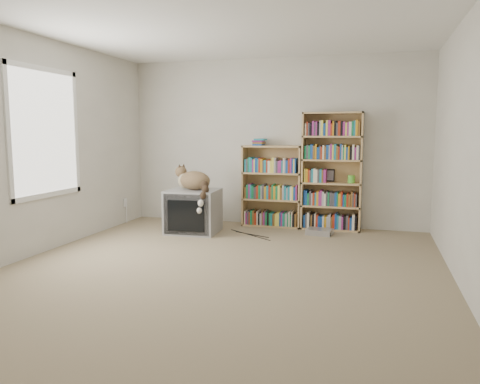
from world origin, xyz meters
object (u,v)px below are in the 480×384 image
(bookcase_tall, at_px, (332,174))
(crt_tv, at_px, (194,211))
(dvd_player, at_px, (320,232))
(bookcase_short, at_px, (272,190))
(cat, at_px, (195,183))

(bookcase_tall, bearing_deg, crt_tv, -157.89)
(dvd_player, bearing_deg, bookcase_short, 159.57)
(cat, distance_m, dvd_player, 1.85)
(bookcase_tall, bearing_deg, bookcase_short, 179.85)
(crt_tv, bearing_deg, bookcase_short, 34.37)
(cat, bearing_deg, dvd_player, 28.03)
(cat, xyz_separation_m, bookcase_tall, (1.79, 0.79, 0.11))
(crt_tv, distance_m, cat, 0.41)
(cat, height_order, bookcase_short, bookcase_short)
(bookcase_tall, relative_size, dvd_player, 4.88)
(bookcase_short, height_order, dvd_player, bookcase_short)
(crt_tv, relative_size, cat, 1.08)
(bookcase_tall, distance_m, bookcase_short, 0.91)
(cat, distance_m, bookcase_short, 1.22)
(bookcase_tall, distance_m, dvd_player, 0.88)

